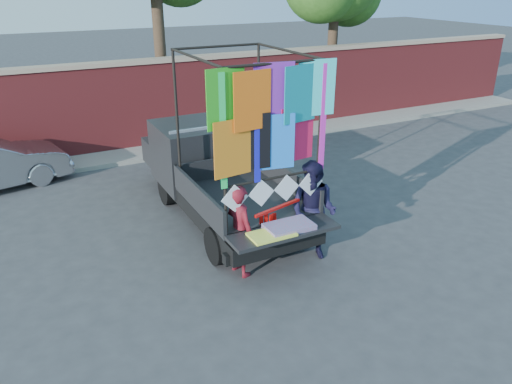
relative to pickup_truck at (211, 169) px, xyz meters
name	(u,v)px	position (x,y,z in m)	size (l,w,h in m)	color
ground	(248,250)	(-0.15, -2.10, -0.91)	(90.00, 90.00, 0.00)	#38383A
brick_wall	(143,104)	(-0.15, 4.90, 0.42)	(30.00, 0.45, 2.61)	maroon
curb	(153,152)	(-0.15, 4.20, -0.85)	(30.00, 1.20, 0.12)	gray
pickup_truck	(211,169)	(0.00, 0.00, 0.00)	(2.27, 5.69, 3.58)	black
woman	(240,230)	(-0.61, -2.72, -0.08)	(0.60, 0.39, 1.65)	maroon
man	(313,210)	(0.82, -2.79, 0.01)	(0.89, 0.69, 1.83)	black
streamer_bundle	(272,220)	(-0.01, -2.77, 0.00)	(1.02, 0.32, 0.71)	red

